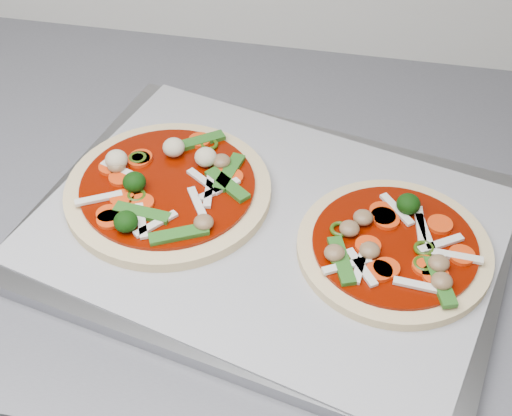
# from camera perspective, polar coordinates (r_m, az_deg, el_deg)

# --- Properties ---
(countertop) EXTENTS (3.60, 0.60, 0.04)m
(countertop) POSITION_cam_1_polar(r_m,az_deg,el_deg) (0.78, 4.23, -0.51)
(countertop) COLOR #5B5B61
(countertop) RESTS_ON base_cabinet
(baking_tray) EXTENTS (0.53, 0.43, 0.02)m
(baking_tray) POSITION_cam_1_polar(r_m,az_deg,el_deg) (0.73, 0.98, -1.79)
(baking_tray) COLOR gray
(baking_tray) RESTS_ON countertop
(parchment) EXTENTS (0.52, 0.43, 0.00)m
(parchment) POSITION_cam_1_polar(r_m,az_deg,el_deg) (0.72, 0.99, -1.31)
(parchment) COLOR #9F9FA5
(parchment) RESTS_ON baking_tray
(pizza_left) EXTENTS (0.24, 0.24, 0.04)m
(pizza_left) POSITION_cam_1_polar(r_m,az_deg,el_deg) (0.75, -7.10, 1.62)
(pizza_left) COLOR beige
(pizza_left) RESTS_ON parchment
(pizza_right) EXTENTS (0.26, 0.26, 0.03)m
(pizza_right) POSITION_cam_1_polar(r_m,az_deg,el_deg) (0.70, 10.99, -3.09)
(pizza_right) COLOR beige
(pizza_right) RESTS_ON parchment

